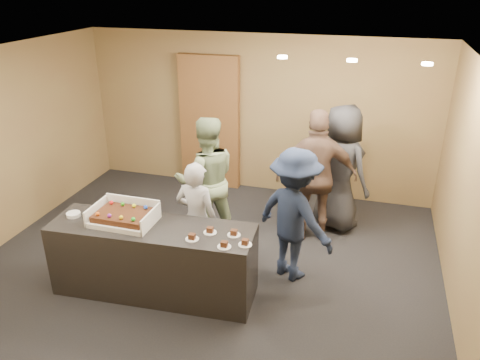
% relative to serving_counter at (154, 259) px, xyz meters
% --- Properties ---
extents(room, '(6.04, 6.00, 2.70)m').
position_rel_serving_counter_xyz_m(room, '(0.41, 0.78, 0.90)').
color(room, black).
rests_on(room, ground).
extents(serving_counter, '(2.44, 0.85, 0.90)m').
position_rel_serving_counter_xyz_m(serving_counter, '(0.00, 0.00, 0.00)').
color(serving_counter, black).
rests_on(serving_counter, floor).
extents(storage_cabinet, '(1.06, 0.15, 2.34)m').
position_rel_serving_counter_xyz_m(storage_cabinet, '(-0.42, 3.19, 0.72)').
color(storage_cabinet, brown).
rests_on(storage_cabinet, floor).
extents(cake_box, '(0.73, 0.51, 0.22)m').
position_rel_serving_counter_xyz_m(cake_box, '(-0.35, 0.03, 0.50)').
color(cake_box, white).
rests_on(cake_box, serving_counter).
extents(sheet_cake, '(0.62, 0.43, 0.12)m').
position_rel_serving_counter_xyz_m(sheet_cake, '(-0.35, 0.00, 0.55)').
color(sheet_cake, '#3B1B0D').
rests_on(sheet_cake, cake_box).
extents(plate_stack, '(0.17, 0.17, 0.04)m').
position_rel_serving_counter_xyz_m(plate_stack, '(-1.01, -0.03, 0.47)').
color(plate_stack, white).
rests_on(plate_stack, serving_counter).
extents(slice_a, '(0.15, 0.15, 0.07)m').
position_rel_serving_counter_xyz_m(slice_a, '(0.56, -0.13, 0.47)').
color(slice_a, white).
rests_on(slice_a, serving_counter).
extents(slice_b, '(0.15, 0.15, 0.07)m').
position_rel_serving_counter_xyz_m(slice_b, '(0.70, 0.06, 0.47)').
color(slice_b, white).
rests_on(slice_b, serving_counter).
extents(slice_c, '(0.15, 0.15, 0.07)m').
position_rel_serving_counter_xyz_m(slice_c, '(0.95, -0.18, 0.47)').
color(slice_c, white).
rests_on(slice_c, serving_counter).
extents(slice_d, '(0.15, 0.15, 0.07)m').
position_rel_serving_counter_xyz_m(slice_d, '(0.97, 0.08, 0.47)').
color(slice_d, white).
rests_on(slice_d, serving_counter).
extents(slice_e, '(0.15, 0.15, 0.07)m').
position_rel_serving_counter_xyz_m(slice_e, '(1.15, -0.08, 0.47)').
color(slice_e, white).
rests_on(slice_e, serving_counter).
extents(person_server_grey, '(0.59, 0.42, 1.52)m').
position_rel_serving_counter_xyz_m(person_server_grey, '(0.35, 0.55, 0.31)').
color(person_server_grey, '#A4A4A8').
rests_on(person_server_grey, floor).
extents(person_sage_man, '(1.11, 1.03, 1.83)m').
position_rel_serving_counter_xyz_m(person_sage_man, '(0.18, 1.38, 0.46)').
color(person_sage_man, gray).
rests_on(person_sage_man, floor).
extents(person_navy_man, '(1.28, 1.11, 1.72)m').
position_rel_serving_counter_xyz_m(person_navy_man, '(1.53, 0.81, 0.41)').
color(person_navy_man, '#182139').
rests_on(person_navy_man, floor).
extents(person_brown_extra, '(1.21, 0.73, 1.93)m').
position_rel_serving_counter_xyz_m(person_brown_extra, '(1.65, 1.82, 0.52)').
color(person_brown_extra, brown).
rests_on(person_brown_extra, floor).
extents(person_dark_suit, '(1.11, 1.03, 1.90)m').
position_rel_serving_counter_xyz_m(person_dark_suit, '(1.94, 2.27, 0.50)').
color(person_dark_suit, '#27282C').
rests_on(person_dark_suit, floor).
extents(ceiling_spotlights, '(1.72, 0.12, 0.03)m').
position_rel_serving_counter_xyz_m(ceiling_spotlights, '(2.01, 1.28, 2.22)').
color(ceiling_spotlights, '#FFEAC6').
rests_on(ceiling_spotlights, ceiling).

